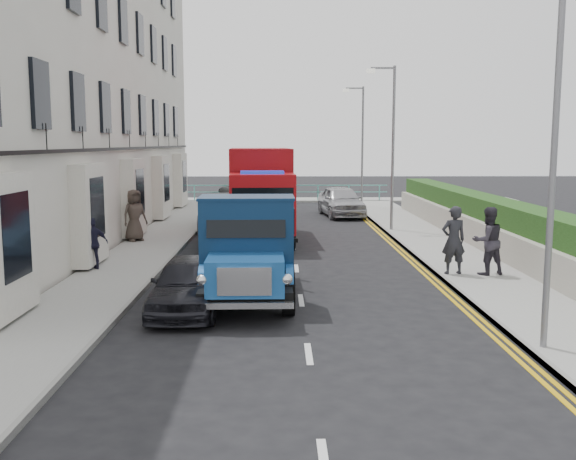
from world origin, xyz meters
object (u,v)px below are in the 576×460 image
at_px(lamp_mid, 390,138).
at_px(bedford_lorry, 247,256).
at_px(lamp_near, 548,133).
at_px(pedestrian_east_near, 453,240).
at_px(red_lorry, 261,192).
at_px(lamp_far, 360,140).
at_px(parked_car_front, 188,284).

bearing_deg(lamp_mid, bedford_lorry, -113.66).
distance_m(lamp_near, pedestrian_east_near, 7.19).
distance_m(lamp_mid, red_lorry, 6.18).
bearing_deg(lamp_near, pedestrian_east_near, 88.06).
xyz_separation_m(lamp_far, parked_car_front, (-6.78, -23.00, -3.36)).
bearing_deg(pedestrian_east_near, lamp_far, -97.39).
bearing_deg(parked_car_front, bedford_lorry, 23.74).
relative_size(lamp_near, red_lorry, 1.00).
bearing_deg(red_lorry, bedford_lorry, -92.93).
relative_size(parked_car_front, pedestrian_east_near, 1.93).
bearing_deg(lamp_far, lamp_mid, -90.00).
relative_size(lamp_far, red_lorry, 1.00).
xyz_separation_m(lamp_mid, red_lorry, (-5.43, -2.08, -2.08)).
distance_m(lamp_near, red_lorry, 15.09).
bearing_deg(lamp_mid, parked_car_front, -117.53).
relative_size(bedford_lorry, red_lorry, 0.79).
xyz_separation_m(lamp_mid, pedestrian_east_near, (0.22, -9.43, -2.91)).
xyz_separation_m(bedford_lorry, red_lorry, (0.02, 10.37, 0.73)).
distance_m(bedford_lorry, red_lorry, 10.39).
bearing_deg(red_lorry, lamp_mid, 18.14).
relative_size(lamp_near, parked_car_front, 1.87).
bearing_deg(lamp_far, pedestrian_east_near, -89.34).
height_order(lamp_near, lamp_far, same).
bearing_deg(pedestrian_east_near, lamp_near, 80.01).
xyz_separation_m(bedford_lorry, pedestrian_east_near, (5.68, 3.02, -0.09)).
height_order(lamp_mid, parked_car_front, lamp_mid).
bearing_deg(lamp_far, lamp_near, -90.00).
height_order(lamp_far, parked_car_front, lamp_far).
bearing_deg(red_lorry, lamp_near, -71.49).
relative_size(lamp_mid, bedford_lorry, 1.28).
xyz_separation_m(lamp_far, pedestrian_east_near, (0.22, -19.43, -2.91)).
relative_size(bedford_lorry, parked_car_front, 1.46).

